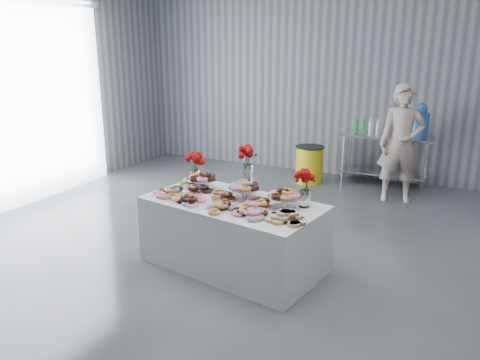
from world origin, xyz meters
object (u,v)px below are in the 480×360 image
at_px(display_table, 233,234).
at_px(water_jug, 420,122).
at_px(trash_barrel, 309,164).
at_px(prep_table, 385,151).
at_px(person, 401,144).

distance_m(display_table, water_jug, 4.17).
relative_size(water_jug, trash_barrel, 0.85).
height_order(display_table, trash_barrel, display_table).
distance_m(prep_table, person, 0.82).
height_order(display_table, person, person).
xyz_separation_m(prep_table, trash_barrel, (-1.22, -0.35, -0.29)).
bearing_deg(prep_table, water_jug, -0.00).
height_order(water_jug, person, person).
xyz_separation_m(display_table, person, (1.28, 3.13, 0.53)).
relative_size(display_table, person, 1.05).
xyz_separation_m(prep_table, person, (0.33, -0.70, 0.28)).
height_order(prep_table, person, person).
distance_m(display_table, person, 3.43).
distance_m(prep_table, trash_barrel, 1.30).
relative_size(water_jug, person, 0.31).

